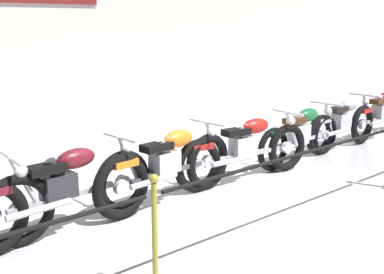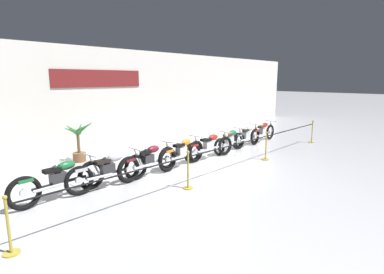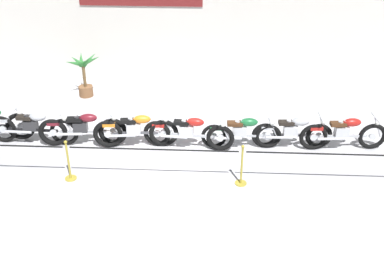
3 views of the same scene
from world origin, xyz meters
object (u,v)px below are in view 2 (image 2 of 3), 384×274
motorcycle_green_5 (230,141)px  motorcycle_red_7 (263,132)px  motorcycle_silver_6 (247,136)px  stanchion_far_left (200,158)px  stanchion_mid_left (188,176)px  stanchion_far_right (312,135)px  motorcycle_orange_3 (183,153)px  motorcycle_red_4 (210,147)px  motorcycle_green_0 (61,180)px  motorcycle_maroon_2 (149,161)px  potted_palm_left_of_row (79,140)px  motorcycle_silver_1 (110,170)px  stanchion_mid_right (266,150)px

motorcycle_green_5 → motorcycle_red_7: motorcycle_red_7 is taller
motorcycle_silver_6 → stanchion_far_left: size_ratio=0.17×
stanchion_mid_left → stanchion_far_right: same height
motorcycle_orange_3 → motorcycle_red_4: motorcycle_orange_3 is taller
motorcycle_green_0 → motorcycle_red_7: (9.43, -0.03, -0.01)m
motorcycle_maroon_2 → potted_palm_left_of_row: size_ratio=1.55×
motorcycle_red_4 → motorcycle_silver_1: bearing=179.5°
stanchion_mid_left → stanchion_far_right: 8.20m
stanchion_far_right → motorcycle_red_4: bearing=163.9°
motorcycle_green_0 → stanchion_far_right: stanchion_far_right is taller
stanchion_far_right → motorcycle_maroon_2: bearing=169.1°
motorcycle_green_5 → motorcycle_green_0: bearing=179.1°
motorcycle_red_7 → stanchion_far_left: stanchion_far_left is taller
motorcycle_green_0 → motorcycle_green_5: size_ratio=1.17×
motorcycle_orange_3 → stanchion_mid_left: bearing=-130.4°
stanchion_far_right → stanchion_mid_left: bearing=180.0°
motorcycle_silver_1 → potted_palm_left_of_row: bearing=78.3°
motorcycle_maroon_2 → stanchion_far_left: stanchion_far_left is taller
motorcycle_maroon_2 → potted_palm_left_of_row: bearing=102.7°
potted_palm_left_of_row → motorcycle_green_0: bearing=-123.0°
motorcycle_green_0 → motorcycle_red_4: 5.41m
motorcycle_green_0 → potted_palm_left_of_row: (1.91, 2.94, 0.30)m
motorcycle_orange_3 → potted_palm_left_of_row: (-2.11, 3.12, 0.31)m
motorcycle_orange_3 → motorcycle_red_7: motorcycle_orange_3 is taller
motorcycle_green_0 → stanchion_far_left: 3.61m
stanchion_mid_left → stanchion_far_right: bearing=0.0°
motorcycle_maroon_2 → stanchion_mid_right: 4.41m
motorcycle_green_5 → stanchion_mid_right: size_ratio=2.00×
motorcycle_red_7 → motorcycle_orange_3: bearing=-178.5°
stanchion_mid_right → stanchion_far_right: same height
motorcycle_red_4 → motorcycle_silver_6: motorcycle_red_4 is taller
motorcycle_orange_3 → stanchion_far_left: 1.84m
motorcycle_silver_6 → stanchion_mid_left: (-5.45, -1.75, -0.10)m
motorcycle_green_0 → stanchion_mid_left: 3.20m
motorcycle_orange_3 → stanchion_far_left: stanchion_far_left is taller
motorcycle_green_0 → motorcycle_orange_3: size_ratio=1.11×
motorcycle_silver_6 → motorcycle_red_7: bearing=-0.8°
motorcycle_orange_3 → motorcycle_silver_6: (4.10, 0.16, -0.02)m
stanchion_far_right → motorcycle_silver_6: bearing=147.5°
motorcycle_silver_1 → motorcycle_maroon_2: size_ratio=1.05×
stanchion_far_left → motorcycle_silver_6: bearing=19.3°
potted_palm_left_of_row → stanchion_mid_right: potted_palm_left_of_row is taller
motorcycle_orange_3 → motorcycle_red_7: bearing=1.5°
motorcycle_maroon_2 → motorcycle_red_7: size_ratio=1.03×
motorcycle_green_5 → motorcycle_silver_6: bearing=3.7°
motorcycle_silver_1 → stanchion_mid_right: stanchion_mid_right is taller
motorcycle_orange_3 → motorcycle_red_4: 1.39m
motorcycle_silver_6 → stanchion_mid_left: size_ratio=2.01×
motorcycle_maroon_2 → stanchion_mid_left: (0.05, -1.60, -0.12)m
motorcycle_silver_1 → motorcycle_green_5: size_ratio=1.17×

